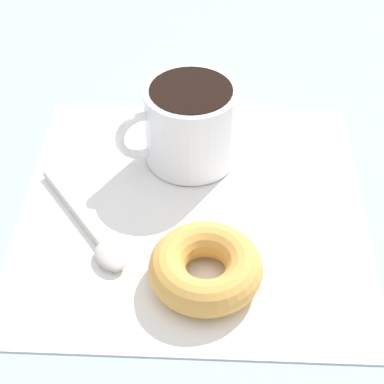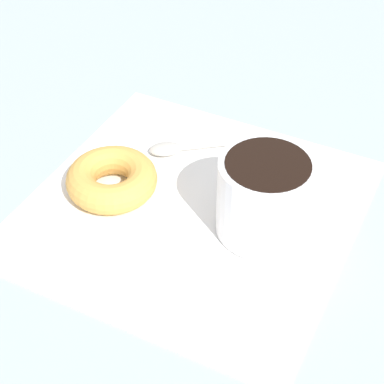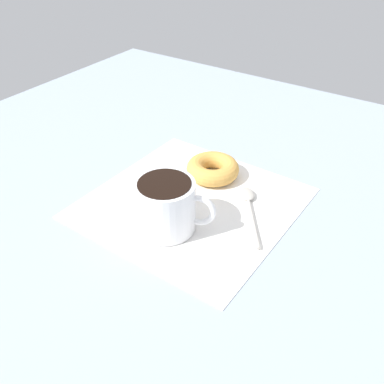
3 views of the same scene
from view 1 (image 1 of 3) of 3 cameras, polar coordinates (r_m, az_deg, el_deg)
name	(u,v)px [view 1 (image 1 of 3)]	position (r cm, az deg, el deg)	size (l,w,h in cm)	color
ground_plane	(215,204)	(61.79, 2.01, -1.05)	(120.00, 120.00, 2.00)	#99A8B7
napkin	(192,209)	(59.63, 0.00, -1.50)	(31.76, 31.76, 0.30)	white
coffee_cup	(189,123)	(62.37, -0.24, 6.12)	(9.05, 11.80, 8.08)	white
donut	(206,268)	(52.62, 1.21, -6.75)	(9.41, 9.41, 3.08)	gold
spoon	(98,240)	(56.75, -8.38, -4.27)	(12.96, 9.82, 0.90)	#B7B2A8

